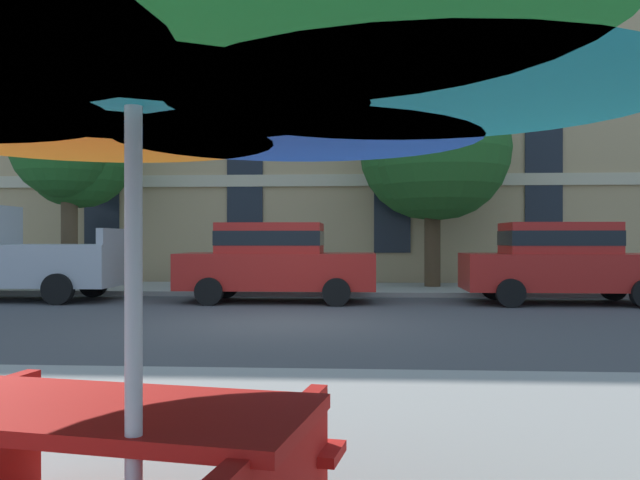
% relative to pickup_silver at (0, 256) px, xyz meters
% --- Properties ---
extents(ground_plane, '(120.00, 120.00, 0.00)m').
position_rel_pickup_silver_xyz_m(ground_plane, '(7.04, -3.70, -1.03)').
color(ground_plane, '#424244').
extents(sidewalk_far, '(56.00, 3.60, 0.12)m').
position_rel_pickup_silver_xyz_m(sidewalk_far, '(7.04, 3.10, -0.97)').
color(sidewalk_far, '#9E998E').
rests_on(sidewalk_far, ground).
extents(apartment_building, '(44.93, 12.08, 16.00)m').
position_rel_pickup_silver_xyz_m(apartment_building, '(7.04, 11.29, 6.97)').
color(apartment_building, tan).
rests_on(apartment_building, ground).
extents(pickup_silver, '(5.10, 2.12, 2.20)m').
position_rel_pickup_silver_xyz_m(pickup_silver, '(0.00, 0.00, 0.00)').
color(pickup_silver, '#A8AAB2').
rests_on(pickup_silver, ground).
extents(sedan_red, '(4.40, 1.98, 1.78)m').
position_rel_pickup_silver_xyz_m(sedan_red, '(6.42, -0.00, -0.08)').
color(sedan_red, '#B21E19').
rests_on(sedan_red, ground).
extents(sedan_red_midblock, '(4.40, 1.98, 1.78)m').
position_rel_pickup_silver_xyz_m(sedan_red_midblock, '(12.77, -0.00, -0.08)').
color(sedan_red_midblock, '#B21E19').
rests_on(sedan_red_midblock, ground).
extents(street_tree_left, '(3.01, 3.49, 5.27)m').
position_rel_pickup_silver_xyz_m(street_tree_left, '(0.46, 2.79, 2.68)').
color(street_tree_left, brown).
rests_on(street_tree_left, ground).
extents(street_tree_middle, '(4.09, 4.32, 5.73)m').
position_rel_pickup_silver_xyz_m(street_tree_middle, '(10.44, 3.38, 2.77)').
color(street_tree_middle, '#4C3823').
rests_on(street_tree_middle, ground).
extents(patio_umbrella, '(3.59, 3.33, 2.32)m').
position_rel_pickup_silver_xyz_m(patio_umbrella, '(7.60, -12.70, 1.04)').
color(patio_umbrella, silver).
rests_on(patio_umbrella, ground).
extents(picnic_table, '(2.03, 1.80, 0.77)m').
position_rel_pickup_silver_xyz_m(picnic_table, '(7.28, -12.29, -0.54)').
color(picnic_table, red).
rests_on(picnic_table, ground).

